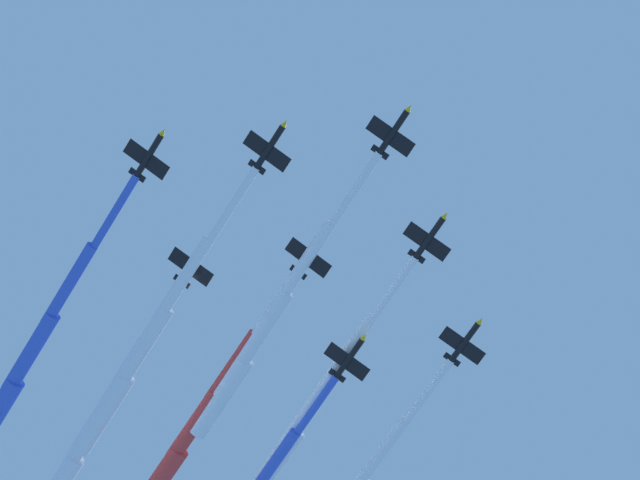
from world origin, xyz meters
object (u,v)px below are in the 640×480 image
object	(u,v)px
jet_port_outer	(30,355)
jet_lead	(261,334)
jet_starboard_inner	(141,351)
jet_port_inner	(311,409)
jet_trail_port	(88,435)
jet_port_mid	(194,427)

from	to	relation	value
jet_port_outer	jet_lead	bearing A→B (deg)	96.53
jet_lead	jet_starboard_inner	bearing A→B (deg)	-83.98
jet_starboard_inner	jet_port_outer	bearing A→B (deg)	-82.94
jet_starboard_inner	jet_port_outer	size ratio (longest dim) A/B	1.00
jet_port_inner	jet_trail_port	bearing A→B (deg)	-83.74
jet_port_inner	jet_port_outer	distance (m)	51.11
jet_lead	jet_port_inner	bearing A→B (deg)	164.90
jet_port_mid	jet_port_inner	bearing A→B (deg)	96.24
jet_port_inner	jet_starboard_inner	world-z (taller)	jet_port_inner
jet_port_outer	jet_trail_port	xyz separation A→B (m)	(-17.75, 5.34, -0.29)
jet_starboard_inner	jet_port_mid	world-z (taller)	jet_port_mid
jet_port_inner	jet_starboard_inner	bearing A→B (deg)	-52.54
jet_port_mid	jet_port_outer	xyz separation A→B (m)	(19.90, -24.85, 1.84)
jet_lead	jet_starboard_inner	size ratio (longest dim) A/B	0.98
jet_port_inner	jet_port_outer	world-z (taller)	jet_port_outer
jet_port_outer	jet_port_mid	bearing A→B (deg)	128.69
jet_port_inner	jet_port_outer	xyz separation A→B (m)	(22.22, -46.02, 0.21)
jet_starboard_inner	jet_trail_port	distance (m)	21.52
jet_starboard_inner	jet_port_outer	distance (m)	20.66
jet_lead	jet_trail_port	size ratio (longest dim) A/B	1.07
jet_lead	jet_port_inner	xyz separation A→B (m)	(-17.49, 4.72, 1.86)
jet_lead	jet_port_mid	size ratio (longest dim) A/B	1.06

